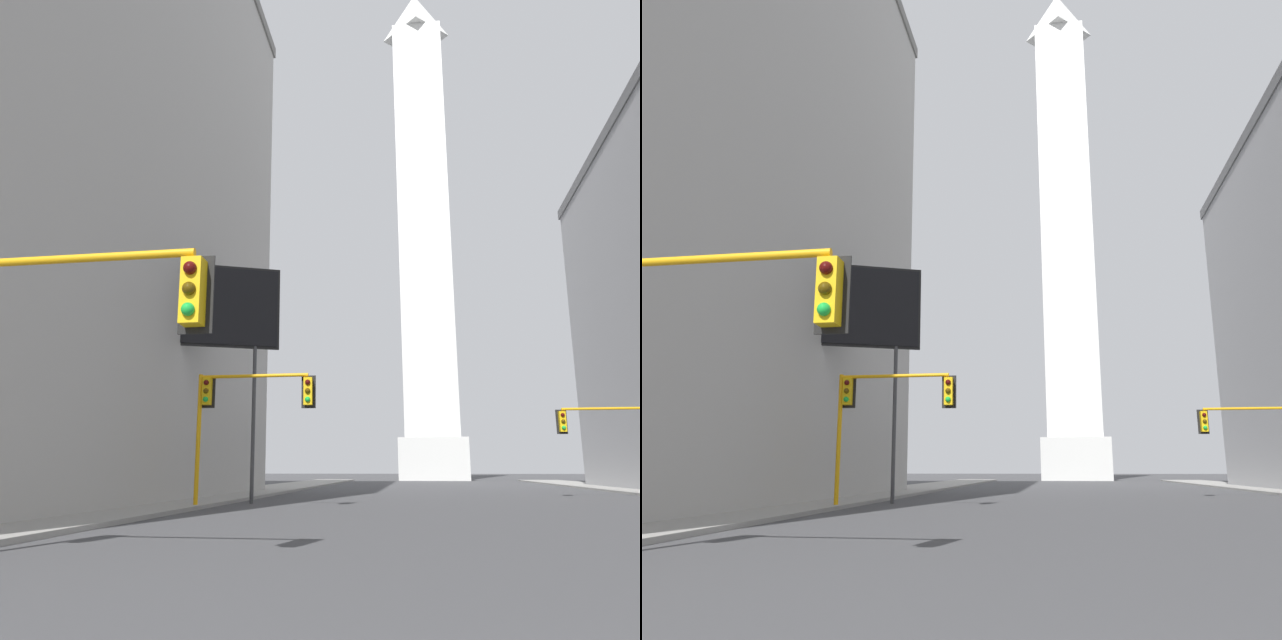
{
  "view_description": "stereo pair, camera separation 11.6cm",
  "coord_description": "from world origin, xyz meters",
  "views": [
    {
      "loc": [
        -2.22,
        -2.55,
        1.54
      ],
      "look_at": [
        -10.02,
        48.91,
        13.98
      ],
      "focal_mm": 35.0,
      "sensor_mm": 36.0,
      "label": 1
    },
    {
      "loc": [
        -2.1,
        -2.54,
        1.54
      ],
      "look_at": [
        -10.02,
        48.91,
        13.98
      ],
      "focal_mm": 35.0,
      "sensor_mm": 36.0,
      "label": 2
    }
  ],
  "objects": [
    {
      "name": "sidewalk_left",
      "position": [
        -13.06,
        31.14,
        0.07
      ],
      "size": [
        5.0,
        103.8,
        0.15
      ],
      "primitive_type": "cube",
      "color": "gray",
      "rests_on": "ground_plane"
    },
    {
      "name": "obelisk",
      "position": [
        0.0,
        86.5,
        37.41
      ],
      "size": [
        9.24,
        9.24,
        77.64
      ],
      "color": "silver",
      "rests_on": "ground_plane"
    },
    {
      "name": "traffic_light_near_left",
      "position": [
        -8.82,
        6.68,
        3.89
      ],
      "size": [
        5.47,
        0.5,
        5.08
      ],
      "color": "orange",
      "rests_on": "ground_plane"
    },
    {
      "name": "traffic_light_mid_right",
      "position": [
        8.73,
        33.23,
        3.66
      ],
      "size": [
        5.38,
        0.5,
        4.8
      ],
      "color": "orange",
      "rests_on": "ground_plane"
    },
    {
      "name": "traffic_light_mid_left",
      "position": [
        -9.28,
        22.04,
        4.06
      ],
      "size": [
        4.98,
        0.51,
        5.33
      ],
      "color": "orange",
      "rests_on": "ground_plane"
    },
    {
      "name": "billboard_sign",
      "position": [
        -11.93,
        25.11,
        8.9
      ],
      "size": [
        6.63,
        2.86,
        11.18
      ],
      "color": "#3F3F42",
      "rests_on": "ground_plane"
    }
  ]
}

